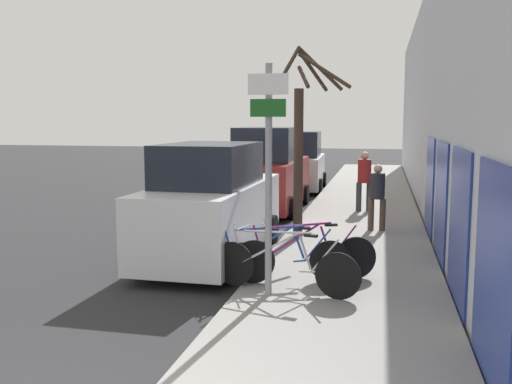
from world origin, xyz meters
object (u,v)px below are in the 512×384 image
signpost (268,169)px  parked_car_2 (298,164)px  bicycle_1 (277,258)px  pedestrian_near (377,192)px  parked_car_0 (212,206)px  bicycle_0 (284,266)px  parked_car_1 (269,173)px  street_tree (301,144)px  pedestrian_far (364,177)px  bicycle_2 (305,256)px

signpost → parked_car_2: (-1.61, 13.97, -1.02)m
bicycle_1 → pedestrian_near: 5.05m
parked_car_0 → parked_car_2: size_ratio=1.12×
bicycle_0 → parked_car_1: parked_car_1 is taller
signpost → parked_car_1: bearing=101.2°
parked_car_0 → pedestrian_near: parked_car_0 is taller
parked_car_2 → pedestrian_near: size_ratio=2.70×
parked_car_0 → street_tree: street_tree is taller
parked_car_0 → pedestrian_far: 6.42m
parked_car_0 → pedestrian_near: 4.33m
parked_car_2 → pedestrian_near: bearing=-72.2°
parked_car_2 → pedestrian_far: bearing=-66.6°
signpost → bicycle_0: bearing=38.7°
pedestrian_far → street_tree: bearing=-117.9°
bicycle_2 → signpost: bearing=130.3°
signpost → street_tree: bearing=91.6°
parked_car_2 → pedestrian_far: 6.31m
parked_car_2 → street_tree: (1.49, -9.70, 1.21)m
parked_car_0 → street_tree: (1.52, 1.76, 1.18)m
signpost → pedestrian_far: size_ratio=2.00×
bicycle_2 → parked_car_0: (-2.08, 1.67, 0.50)m
parked_car_1 → pedestrian_far: 2.92m
pedestrian_far → bicycle_2: bearing=-105.9°
bicycle_1 → parked_car_2: size_ratio=0.55×
pedestrian_near → street_tree: bearing=-149.1°
bicycle_0 → parked_car_0: size_ratio=0.50×
signpost → parked_car_1: size_ratio=0.72×
bicycle_0 → pedestrian_near: 5.47m
parked_car_0 → street_tree: size_ratio=1.13×
parked_car_0 → pedestrian_far: bearing=65.1°
bicycle_1 → street_tree: street_tree is taller
bicycle_1 → pedestrian_far: (1.12, 7.63, 0.59)m
parked_car_1 → pedestrian_far: parked_car_1 is taller
pedestrian_far → street_tree: (-1.26, -4.02, 1.10)m
parked_car_2 → street_tree: street_tree is taller
bicycle_1 → parked_car_1: parked_car_1 is taller
bicycle_0 → parked_car_2: size_ratio=0.56×
signpost → bicycle_2: signpost is taller
bicycle_0 → pedestrian_far: (0.93, 8.12, 0.58)m
parked_car_0 → parked_car_1: (-0.10, 6.26, 0.08)m
pedestrian_near → bicycle_2: bearing=-108.0°
street_tree → signpost: bearing=-88.4°
bicycle_1 → parked_car_0: (-1.65, 1.84, 0.51)m
signpost → parked_car_1: (-1.74, 8.76, -0.91)m
bicycle_2 → parked_car_2: (-2.05, 13.14, 0.47)m
bicycle_1 → parked_car_1: (-1.76, 8.10, 0.59)m
parked_car_0 → parked_car_1: bearing=91.7°
bicycle_2 → pedestrian_far: (0.70, 7.46, 0.58)m
bicycle_1 → street_tree: (-0.14, 3.61, 1.69)m
bicycle_2 → pedestrian_near: (1.09, 4.62, 0.50)m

